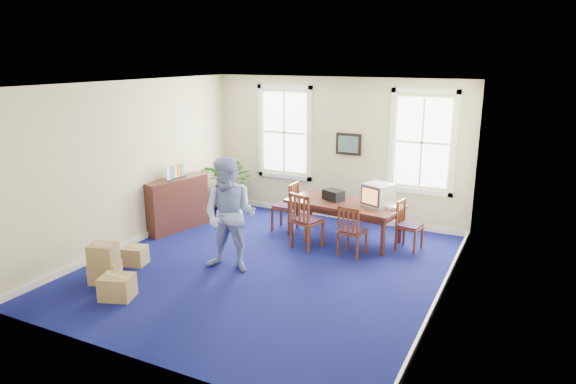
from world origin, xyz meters
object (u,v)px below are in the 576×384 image
at_px(credenza, 176,203).
at_px(potted_plant, 232,184).
at_px(cardboard_boxes, 116,262).
at_px(conference_table, 344,220).
at_px(man, 230,215).
at_px(chair_near_left, 307,220).
at_px(crt_tv, 378,195).

relative_size(credenza, potted_plant, 1.04).
bearing_deg(cardboard_boxes, potted_plant, 95.34).
height_order(conference_table, credenza, credenza).
xyz_separation_m(conference_table, cardboard_boxes, (-2.62, -3.64, -0.04)).
bearing_deg(man, chair_near_left, 57.35).
height_order(conference_table, crt_tv, crt_tv).
bearing_deg(conference_table, credenza, -156.22).
height_order(credenza, potted_plant, potted_plant).
distance_m(potted_plant, cardboard_boxes, 4.22).
relative_size(conference_table, crt_tv, 4.23).
relative_size(chair_near_left, cardboard_boxes, 0.91).
bearing_deg(crt_tv, man, -104.83).
height_order(conference_table, man, man).
bearing_deg(cardboard_boxes, chair_near_left, 53.02).
height_order(crt_tv, chair_near_left, crt_tv).
distance_m(conference_table, potted_plant, 3.08).
xyz_separation_m(crt_tv, credenza, (-4.11, -1.09, -0.43)).
bearing_deg(crt_tv, credenza, -142.23).
bearing_deg(potted_plant, credenza, -104.89).
relative_size(man, potted_plant, 1.42).
distance_m(chair_near_left, potted_plant, 2.88).
height_order(potted_plant, cardboard_boxes, potted_plant).
xyz_separation_m(man, potted_plant, (-1.81, 2.91, -0.30)).
bearing_deg(man, cardboard_boxes, -145.91).
relative_size(crt_tv, cardboard_boxes, 0.44).
distance_m(conference_table, crt_tv, 0.91).
bearing_deg(credenza, man, -18.35).
bearing_deg(conference_table, cardboard_boxes, -118.73).
xyz_separation_m(conference_table, man, (-1.20, -2.37, 0.61)).
bearing_deg(potted_plant, man, -58.11).
bearing_deg(potted_plant, cardboard_boxes, -84.66).
bearing_deg(credenza, crt_tv, 27.32).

